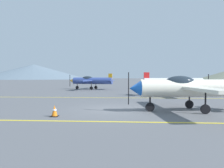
{
  "coord_description": "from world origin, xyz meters",
  "views": [
    {
      "loc": [
        0.77,
        -13.17,
        2.03
      ],
      "look_at": [
        -0.75,
        10.0,
        1.2
      ],
      "focal_mm": 34.69,
      "sensor_mm": 36.0,
      "label": 1
    }
  ],
  "objects": [
    {
      "name": "airplane_mid",
      "position": [
        6.01,
        10.1,
        1.38
      ],
      "size": [
        7.14,
        8.19,
        2.45
      ],
      "color": "silver",
      "rests_on": "ground_plane"
    },
    {
      "name": "ground_plane",
      "position": [
        0.0,
        0.0,
        0.0
      ],
      "size": [
        400.0,
        400.0,
        0.0
      ],
      "primitive_type": "plane",
      "color": "#54565B"
    },
    {
      "name": "car_sedan",
      "position": [
        5.39,
        26.01,
        0.84
      ],
      "size": [
        4.42,
        2.27,
        1.62
      ],
      "color": "red",
      "rests_on": "ground_plane"
    },
    {
      "name": "traffic_cone_front",
      "position": [
        -2.83,
        -2.57,
        0.29
      ],
      "size": [
        0.36,
        0.36,
        0.59
      ],
      "color": "black",
      "rests_on": "ground_plane"
    },
    {
      "name": "airplane_far",
      "position": [
        -4.7,
        20.03,
        1.38
      ],
      "size": [
        7.16,
        8.17,
        2.45
      ],
      "color": "#33478C",
      "rests_on": "ground_plane"
    },
    {
      "name": "apron_line_near",
      "position": [
        0.0,
        -3.64,
        0.01
      ],
      "size": [
        80.0,
        0.16,
        0.01
      ],
      "primitive_type": "cube",
      "color": "yellow",
      "rests_on": "ground_plane"
    },
    {
      "name": "airplane_near",
      "position": [
        4.43,
        -0.36,
        1.38
      ],
      "size": [
        7.14,
        8.19,
        2.45
      ],
      "color": "silver",
      "rests_on": "ground_plane"
    },
    {
      "name": "apron_line_far",
      "position": [
        0.0,
        7.12,
        0.01
      ],
      "size": [
        80.0,
        0.16,
        0.01
      ],
      "primitive_type": "cube",
      "color": "yellow",
      "rests_on": "ground_plane"
    },
    {
      "name": "hill_left",
      "position": [
        -68.91,
        145.43,
        5.5
      ],
      "size": [
        80.32,
        80.32,
        11.0
      ],
      "primitive_type": "cone",
      "color": "slate",
      "rests_on": "ground_plane"
    }
  ]
}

